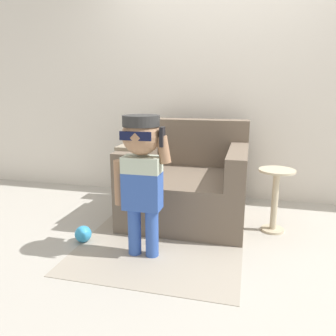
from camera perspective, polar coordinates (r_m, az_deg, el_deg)
name	(u,v)px	position (r m, az deg, el deg)	size (l,w,h in m)	color
ground_plane	(212,219)	(3.14, 7.69, -8.76)	(10.00, 10.00, 0.00)	#ADA89E
wall_back	(224,78)	(3.63, 9.71, 15.17)	(10.00, 0.05, 2.60)	silver
armchair	(188,183)	(3.11, 3.52, -2.67)	(1.09, 1.04, 0.89)	#6B5B4C
person_child	(142,165)	(2.26, -4.63, 0.54)	(0.42, 0.31, 1.02)	#3356AD
side_table	(275,195)	(2.90, 18.18, -4.42)	(0.30, 0.30, 0.54)	beige
rug	(164,240)	(2.71, -0.68, -12.35)	(1.25, 1.41, 0.01)	#9E9384
toy_ball	(83,234)	(2.74, -14.55, -11.06)	(0.13, 0.13, 0.13)	#3399D1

